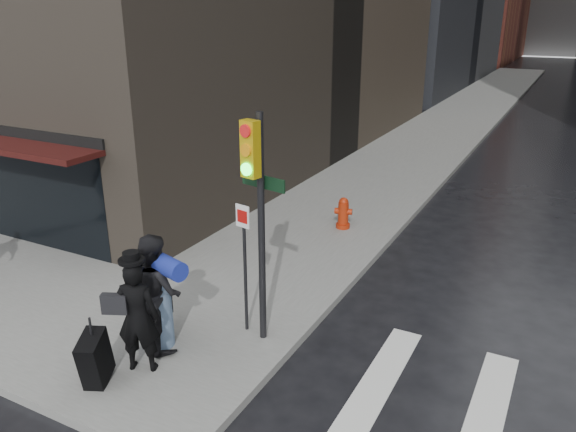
# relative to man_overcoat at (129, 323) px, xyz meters

# --- Properties ---
(ground) EXTENTS (140.00, 140.00, 0.00)m
(ground) POSITION_rel_man_overcoat_xyz_m (-0.13, 0.77, -0.99)
(ground) COLOR black
(ground) RESTS_ON ground
(sidewalk_left) EXTENTS (4.00, 50.00, 0.15)m
(sidewalk_left) POSITION_rel_man_overcoat_xyz_m (-0.13, 27.77, -0.91)
(sidewalk_left) COLOR slate
(sidewalk_left) RESTS_ON ground
(man_overcoat) EXTENTS (0.99, 1.32, 2.00)m
(man_overcoat) POSITION_rel_man_overcoat_xyz_m (0.00, 0.00, 0.00)
(man_overcoat) COLOR black
(man_overcoat) RESTS_ON ground
(man_jeans) EXTENTS (1.33, 1.19, 1.95)m
(man_jeans) POSITION_rel_man_overcoat_xyz_m (-0.13, 0.78, 0.14)
(man_jeans) COLOR black
(man_jeans) RESTS_ON ground
(traffic_light) EXTENTS (0.94, 0.52, 3.82)m
(traffic_light) POSITION_rel_man_overcoat_xyz_m (1.23, 1.68, 1.63)
(traffic_light) COLOR black
(traffic_light) RESTS_ON ground
(fire_hydrant) EXTENTS (0.47, 0.35, 0.81)m
(fire_hydrant) POSITION_rel_man_overcoat_xyz_m (0.55, 7.10, -0.48)
(fire_hydrant) COLOR #9F2309
(fire_hydrant) RESTS_ON ground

